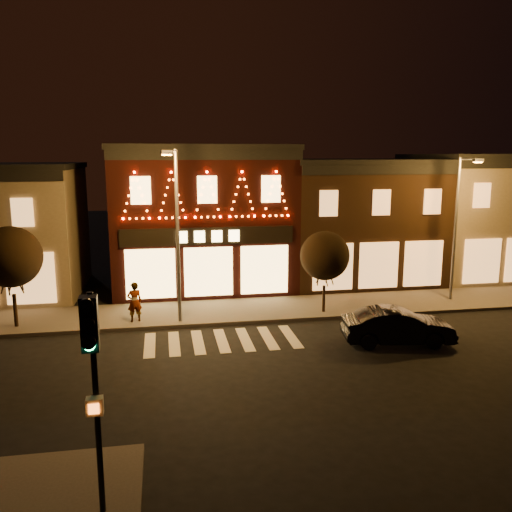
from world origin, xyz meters
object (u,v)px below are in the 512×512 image
object	(u,v)px
traffic_signal_near	(93,363)
pedestrian	(135,302)
streetlamp_mid	(176,223)
dark_sedan	(398,326)

from	to	relation	value
traffic_signal_near	pedestrian	xyz separation A→B (m)	(0.10, 13.67, -2.52)
traffic_signal_near	pedestrian	distance (m)	13.91
streetlamp_mid	pedestrian	bearing A→B (deg)	151.12
pedestrian	dark_sedan	bearing A→B (deg)	141.40
dark_sedan	traffic_signal_near	bearing A→B (deg)	137.86
traffic_signal_near	dark_sedan	xyz separation A→B (m)	(10.98, 9.16, -2.86)
streetlamp_mid	dark_sedan	size ratio (longest dim) A/B	1.73
streetlamp_mid	dark_sedan	bearing A→B (deg)	-38.70
dark_sedan	streetlamp_mid	bearing A→B (deg)	73.77
streetlamp_mid	traffic_signal_near	bearing A→B (deg)	-113.50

